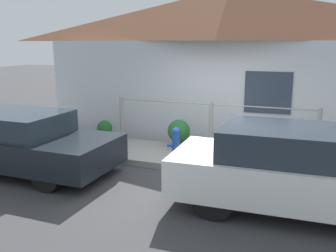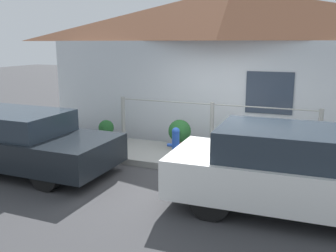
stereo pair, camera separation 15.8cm
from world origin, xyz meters
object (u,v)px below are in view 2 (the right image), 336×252
Objects in this scene: car_right at (301,171)px; potted_plant_near_hydrant at (180,132)px; potted_plant_by_fence at (106,129)px; fire_hydrant at (176,144)px; car_left at (17,140)px.

car_right reaches higher than potted_plant_near_hydrant.
potted_plant_by_fence is at bearing 152.44° from car_right.
fire_hydrant is 2.64m from potted_plant_by_fence.
potted_plant_by_fence is (-2.39, 1.11, -0.13)m from fire_hydrant.
fire_hydrant is (3.11, 1.33, -0.10)m from car_left.
car_left reaches higher than fire_hydrant.
car_right is 8.38× the size of potted_plant_by_fence.
potted_plant_near_hydrant is at bearing 105.58° from fire_hydrant.
car_right is at bearing -26.04° from potted_plant_by_fence.
fire_hydrant is 1.48× the size of potted_plant_by_fence.
car_left is 5.71m from car_right.
potted_plant_near_hydrant is (-0.28, 1.01, 0.01)m from fire_hydrant.
fire_hydrant is 1.05m from potted_plant_near_hydrant.
potted_plant_by_fence is at bearing 74.36° from car_left.
car_left is 3.38m from fire_hydrant.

